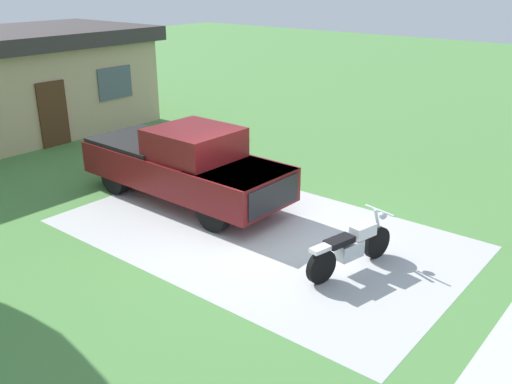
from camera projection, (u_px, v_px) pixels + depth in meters
The scene contains 5 objects.
ground_plane at pixel (259, 233), 12.17m from camera, with size 80.00×80.00×0.00m, color #4E8541.
driveway_pad at pixel (259, 233), 12.16m from camera, with size 5.34×8.64×0.01m, color #B7B7B7.
motorcycle at pixel (351, 247), 10.53m from camera, with size 2.19×0.82×1.09m.
pickup_truck at pixel (183, 163), 13.67m from camera, with size 2.07×5.65×1.90m.
neighbor_house at pixel (9, 82), 19.20m from camera, with size 9.60×5.60×3.50m.
Camera 1 is at (-8.57, -6.88, 5.30)m, focal length 39.11 mm.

